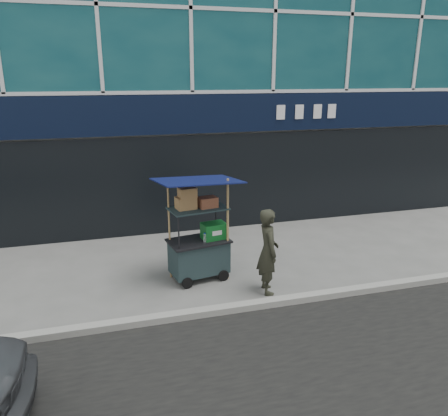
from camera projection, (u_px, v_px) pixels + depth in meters
name	position (u px, v px, depth m)	size (l,w,h in m)	color
ground	(242.00, 304.00, 7.53)	(80.00, 80.00, 0.00)	#5F5F5B
curb	(245.00, 306.00, 7.32)	(80.00, 0.18, 0.12)	gray
vendor_cart	(200.00, 244.00, 8.29)	(1.66, 1.30, 2.03)	black
vendor_man	(268.00, 251.00, 7.74)	(0.57, 0.38, 1.57)	#28291E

